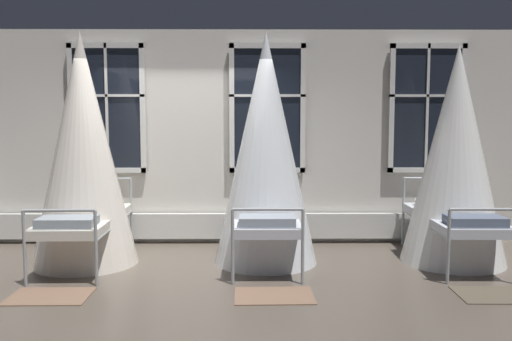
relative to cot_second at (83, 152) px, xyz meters
The scene contains 9 objects.
ground 1.80m from the cot_second, 10.01° to the right, with size 22.99×22.99×0.00m, color brown.
back_wall_with_windows 1.68m from the cot_second, 46.84° to the left, with size 12.49×0.10×3.03m, color silver.
window_bank 1.62m from the cot_second, 43.87° to the left, with size 7.86×0.10×2.76m.
cot_second is the anchor object (origin of this frame).
cot_third 2.23m from the cot_second, ahead, with size 1.27×1.91×2.84m.
cot_fourth 4.57m from the cot_second, ahead, with size 1.27×1.92×2.69m.
rug_second 1.88m from the cot_second, 89.35° to the right, with size 0.80×0.56×0.01m, color brown.
rug_third 2.95m from the cot_second, 29.43° to the right, with size 0.80×0.56×0.01m, color brown.
rug_fourth 4.91m from the cot_second, 15.80° to the right, with size 0.80×0.56×0.01m, color brown.
Camera 1 is at (0.90, -6.47, 1.79)m, focal length 38.47 mm.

